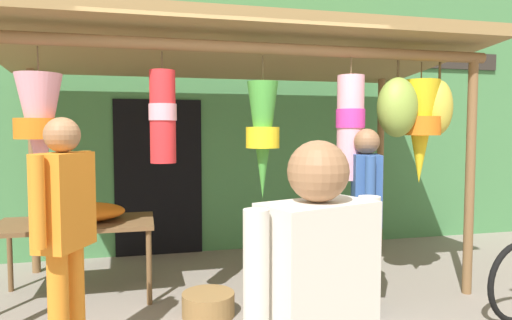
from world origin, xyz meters
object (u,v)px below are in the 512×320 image
(display_table, at_px, (76,229))
(wicker_basket_by_table, at_px, (208,304))
(flower_heap_on_table, at_px, (82,212))
(folding_chair, at_px, (289,249))
(shopper_by_bananas, at_px, (65,223))
(customer_foreground, at_px, (366,206))

(display_table, bearing_deg, wicker_basket_by_table, -32.06)
(flower_heap_on_table, distance_m, folding_chair, 2.01)
(flower_heap_on_table, distance_m, wicker_basket_by_table, 1.51)
(display_table, bearing_deg, shopper_by_bananas, -84.72)
(flower_heap_on_table, height_order, folding_chair, flower_heap_on_table)
(wicker_basket_by_table, bearing_deg, display_table, 147.94)
(folding_chair, distance_m, customer_foreground, 0.83)
(folding_chair, xyz_separation_m, customer_foreground, (0.56, -0.42, 0.45))
(shopper_by_bananas, bearing_deg, wicker_basket_by_table, 33.66)
(folding_chair, bearing_deg, wicker_basket_by_table, -170.29)
(display_table, relative_size, shopper_by_bananas, 0.85)
(display_table, height_order, customer_foreground, customer_foreground)
(flower_heap_on_table, relative_size, shopper_by_bananas, 0.49)
(display_table, relative_size, folding_chair, 1.72)
(customer_foreground, distance_m, shopper_by_bananas, 2.41)
(display_table, xyz_separation_m, folding_chair, (1.94, -0.60, -0.17))
(wicker_basket_by_table, height_order, customer_foreground, customer_foreground)
(flower_heap_on_table, relative_size, folding_chair, 0.99)
(display_table, bearing_deg, folding_chair, -17.05)
(display_table, relative_size, flower_heap_on_table, 1.73)
(folding_chair, xyz_separation_m, wicker_basket_by_table, (-0.78, -0.13, -0.40))
(folding_chair, bearing_deg, shopper_by_bananas, -155.61)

